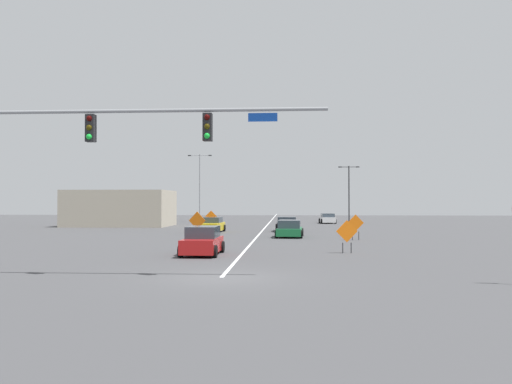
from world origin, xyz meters
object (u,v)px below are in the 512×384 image
(construction_sign_right_shoulder, at_px, (356,224))
(car_green_passing, at_px, (290,229))
(car_yellow_mid, at_px, (212,225))
(construction_sign_median_far, at_px, (211,218))
(street_lamp_far_right, at_px, (200,183))
(car_white_distant, at_px, (327,219))
(car_black_near, at_px, (287,225))
(street_lamp_near_right, at_px, (349,189))
(construction_sign_left_shoulder, at_px, (347,233))
(construction_sign_left_lane, at_px, (197,222))
(car_red_approaching, at_px, (203,242))
(traffic_signal_assembly, at_px, (93,142))

(construction_sign_right_shoulder, distance_m, car_green_passing, 5.74)
(car_yellow_mid, bearing_deg, construction_sign_median_far, 100.60)
(street_lamp_far_right, bearing_deg, car_white_distant, -13.75)
(car_black_near, relative_size, car_yellow_mid, 0.97)
(street_lamp_near_right, height_order, car_green_passing, street_lamp_near_right)
(construction_sign_median_far, relative_size, construction_sign_left_shoulder, 1.08)
(construction_sign_left_lane, bearing_deg, street_lamp_near_right, 65.37)
(car_yellow_mid, bearing_deg, construction_sign_right_shoulder, -37.16)
(car_black_near, height_order, car_red_approaching, car_red_approaching)
(street_lamp_far_right, height_order, car_white_distant, street_lamp_far_right)
(construction_sign_right_shoulder, bearing_deg, car_white_distant, 89.51)
(construction_sign_left_shoulder, relative_size, car_yellow_mid, 0.41)
(street_lamp_far_right, distance_m, car_yellow_mid, 25.95)
(street_lamp_far_right, bearing_deg, car_yellow_mid, -77.49)
(street_lamp_near_right, height_order, car_black_near, street_lamp_near_right)
(car_yellow_mid, bearing_deg, car_red_approaching, -82.97)
(construction_sign_right_shoulder, xyz_separation_m, construction_sign_left_shoulder, (-1.76, -9.67, -0.06))
(car_green_passing, xyz_separation_m, car_black_near, (-0.26, 8.01, -0.02))
(traffic_signal_assembly, height_order, car_red_approaching, traffic_signal_assembly)
(construction_sign_left_lane, height_order, car_green_passing, construction_sign_left_lane)
(street_lamp_near_right, xyz_separation_m, construction_sign_right_shoulder, (-3.52, -33.20, -3.43))
(car_yellow_mid, xyz_separation_m, car_red_approaching, (2.49, -20.18, 0.05))
(construction_sign_right_shoulder, distance_m, construction_sign_left_lane, 11.82)
(construction_sign_left_shoulder, height_order, car_yellow_mid, construction_sign_left_shoulder)
(construction_sign_left_lane, height_order, construction_sign_left_shoulder, construction_sign_left_lane)
(construction_sign_left_shoulder, distance_m, car_black_near, 20.95)
(car_black_near, relative_size, car_red_approaching, 1.14)
(street_lamp_far_right, xyz_separation_m, car_green_passing, (12.73, -31.04, -4.94))
(street_lamp_near_right, relative_size, construction_sign_left_lane, 3.72)
(street_lamp_near_right, bearing_deg, car_red_approaching, -106.51)
(car_green_passing, bearing_deg, street_lamp_far_right, 112.29)
(street_lamp_near_right, xyz_separation_m, car_black_near, (-8.65, -22.20, -3.98))
(traffic_signal_assembly, distance_m, construction_sign_right_shoulder, 23.14)
(construction_sign_right_shoulder, distance_m, car_yellow_mid, 15.16)
(traffic_signal_assembly, xyz_separation_m, street_lamp_far_right, (-5.13, 53.12, 0.45))
(car_white_distant, bearing_deg, car_red_approaching, -103.60)
(car_black_near, distance_m, car_red_approaching, 22.48)
(construction_sign_right_shoulder, xyz_separation_m, car_yellow_mid, (-12.08, 9.15, -0.53))
(construction_sign_left_lane, xyz_separation_m, car_green_passing, (6.95, 3.23, -0.68))
(construction_sign_left_lane, relative_size, construction_sign_left_shoulder, 1.16)
(car_white_distant, relative_size, car_black_near, 0.91)
(street_lamp_near_right, height_order, car_red_approaching, street_lamp_near_right)
(car_white_distant, bearing_deg, car_green_passing, -100.88)
(street_lamp_far_right, xyz_separation_m, car_white_distant, (17.85, -4.37, -4.96))
(street_lamp_near_right, height_order, construction_sign_right_shoulder, street_lamp_near_right)
(street_lamp_far_right, height_order, car_red_approaching, street_lamp_far_right)
(construction_sign_left_shoulder, bearing_deg, car_white_distant, 87.07)
(street_lamp_far_right, height_order, construction_sign_right_shoulder, street_lamp_far_right)
(street_lamp_far_right, relative_size, street_lamp_near_right, 1.23)
(street_lamp_far_right, xyz_separation_m, car_red_approaching, (8.01, -45.05, -4.89))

